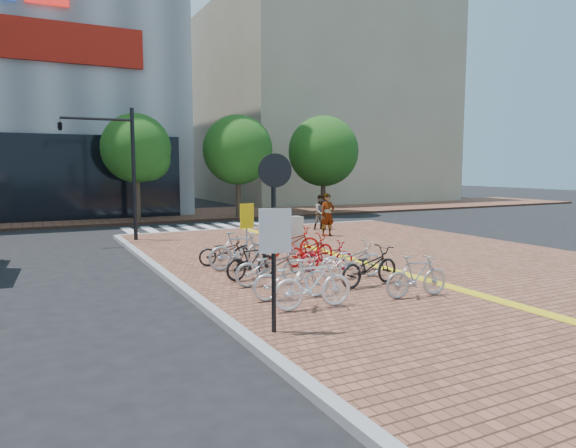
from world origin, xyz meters
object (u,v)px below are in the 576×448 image
bike_2 (271,267)px  bike_9 (327,256)px  pedestrian_b (321,212)px  bike_0 (313,284)px  bike_4 (239,250)px  utility_box (293,235)px  bike_6 (417,276)px  bike_10 (310,250)px  traffic_light_pole (101,149)px  notice_sign (275,221)px  bike_1 (292,278)px  bike_8 (351,260)px  bike_7 (369,266)px  bike_5 (225,251)px  bike_3 (252,262)px  bike_11 (290,242)px  yellow_sign (247,221)px  pedestrian_a (327,215)px

bike_2 → bike_9: (2.28, 1.00, -0.06)m
bike_9 → pedestrian_b: pedestrian_b is taller
bike_0 → bike_9: 4.15m
bike_4 → bike_2: bearing=178.3°
utility_box → bike_2: bearing=-124.0°
bike_0 → bike_6: (2.65, -0.22, -0.05)m
bike_6 → bike_9: bearing=9.8°
bike_0 → bike_2: 2.38m
pedestrian_b → utility_box: 7.01m
bike_10 → traffic_light_pole: bearing=21.5°
bike_10 → notice_sign: 6.78m
bike_1 → utility_box: (2.94, 5.59, 0.16)m
bike_10 → bike_8: bearing=171.6°
bike_0 → notice_sign: (-1.39, -1.05, 1.50)m
bike_0 → bike_7: 2.66m
pedestrian_b → utility_box: size_ratio=1.30×
bike_4 → bike_5: bearing=9.2°
bike_7 → bike_10: 3.13m
bike_6 → bike_7: bike_7 is taller
bike_0 → bike_2: size_ratio=0.98×
bike_3 → utility_box: bearing=-52.7°
bike_2 → bike_11: (2.26, 3.31, 0.03)m
bike_3 → bike_7: size_ratio=0.84×
bike_9 → bike_11: size_ratio=0.81×
yellow_sign → bike_7: bearing=-73.7°
bike_3 → bike_10: bike_3 is taller
bike_7 → bike_8: 0.97m
bike_2 → yellow_sign: size_ratio=1.02×
bike_1 → yellow_sign: bearing=-4.5°
bike_11 → utility_box: size_ratio=1.54×
utility_box → bike_4: bearing=-146.3°
bike_2 → utility_box: utility_box is taller
bike_6 → pedestrian_a: 10.76m
bike_5 → utility_box: bearing=-65.9°
bike_1 → bike_3: 2.35m
bike_8 → bike_4: bearing=45.2°
bike_6 → pedestrian_b: 13.09m
bike_2 → traffic_light_pole: (-2.76, 10.07, 3.23)m
bike_5 → pedestrian_a: pedestrian_a is taller
bike_4 → bike_8: size_ratio=0.99×
bike_2 → yellow_sign: 3.81m
bike_1 → bike_3: (-0.00, 2.35, -0.01)m
traffic_light_pole → bike_3: bearing=-74.0°
yellow_sign → notice_sign: bearing=-108.5°
bike_11 → utility_box: bearing=-21.6°
bike_0 → bike_8: size_ratio=0.95×
bike_6 → pedestrian_b: (4.66, 12.23, 0.35)m
bike_5 → pedestrian_a: bearing=-50.5°
bike_6 → bike_9: 3.61m
bike_8 → bike_9: bearing=5.3°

